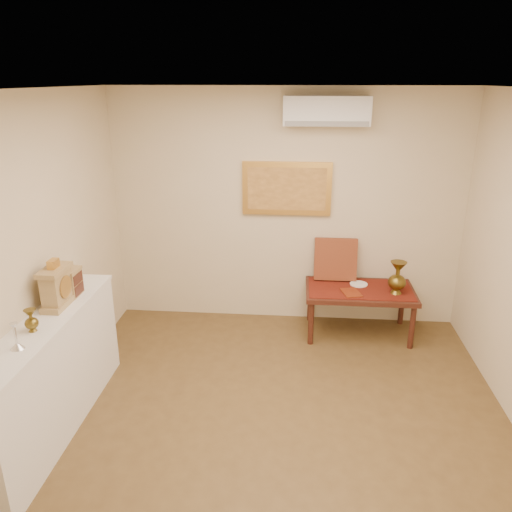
# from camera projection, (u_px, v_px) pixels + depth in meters

# --- Properties ---
(floor) EXTENTS (4.50, 4.50, 0.00)m
(floor) POSITION_uv_depth(u_px,v_px,m) (275.00, 439.00, 4.05)
(floor) COLOR brown
(floor) RESTS_ON ground
(ceiling) EXTENTS (4.50, 4.50, 0.00)m
(ceiling) POSITION_uv_depth(u_px,v_px,m) (280.00, 90.00, 3.15)
(ceiling) COLOR silver
(ceiling) RESTS_ON ground
(wall_back) EXTENTS (4.00, 0.02, 2.70)m
(wall_back) POSITION_uv_depth(u_px,v_px,m) (286.00, 210.00, 5.71)
(wall_back) COLOR beige
(wall_back) RESTS_ON ground
(wall_left) EXTENTS (0.02, 4.50, 2.70)m
(wall_left) POSITION_uv_depth(u_px,v_px,m) (13.00, 278.00, 3.76)
(wall_left) COLOR beige
(wall_left) RESTS_ON ground
(candlestick) EXTENTS (0.09, 0.09, 0.20)m
(candlestick) POSITION_uv_depth(u_px,v_px,m) (16.00, 336.00, 3.47)
(candlestick) COLOR silver
(candlestick) RESTS_ON display_ledge
(brass_urn_small) EXTENTS (0.10, 0.10, 0.23)m
(brass_urn_small) POSITION_uv_depth(u_px,v_px,m) (31.00, 317.00, 3.71)
(brass_urn_small) COLOR brown
(brass_urn_small) RESTS_ON display_ledge
(table_cloth) EXTENTS (1.14, 0.59, 0.01)m
(table_cloth) POSITION_uv_depth(u_px,v_px,m) (360.00, 289.00, 5.56)
(table_cloth) COLOR maroon
(table_cloth) RESTS_ON low_table
(brass_urn_tall) EXTENTS (0.20, 0.20, 0.44)m
(brass_urn_tall) POSITION_uv_depth(u_px,v_px,m) (398.00, 274.00, 5.37)
(brass_urn_tall) COLOR brown
(brass_urn_tall) RESTS_ON table_cloth
(plate) EXTENTS (0.20, 0.20, 0.01)m
(plate) POSITION_uv_depth(u_px,v_px,m) (359.00, 284.00, 5.66)
(plate) COLOR white
(plate) RESTS_ON table_cloth
(menu) EXTENTS (0.24, 0.29, 0.01)m
(menu) POSITION_uv_depth(u_px,v_px,m) (351.00, 293.00, 5.44)
(menu) COLOR maroon
(menu) RESTS_ON table_cloth
(cushion) EXTENTS (0.49, 0.20, 0.50)m
(cushion) POSITION_uv_depth(u_px,v_px,m) (335.00, 259.00, 5.75)
(cushion) COLOR #5E1213
(cushion) RESTS_ON table_cloth
(display_ledge) EXTENTS (0.37, 2.02, 0.98)m
(display_ledge) POSITION_uv_depth(u_px,v_px,m) (51.00, 377.00, 4.04)
(display_ledge) COLOR white
(display_ledge) RESTS_ON floor
(mantel_clock) EXTENTS (0.17, 0.36, 0.41)m
(mantel_clock) POSITION_uv_depth(u_px,v_px,m) (57.00, 287.00, 4.10)
(mantel_clock) COLOR tan
(mantel_clock) RESTS_ON display_ledge
(wooden_chest) EXTENTS (0.16, 0.21, 0.24)m
(wooden_chest) POSITION_uv_depth(u_px,v_px,m) (70.00, 282.00, 4.32)
(wooden_chest) COLOR tan
(wooden_chest) RESTS_ON display_ledge
(low_table) EXTENTS (1.20, 0.70, 0.55)m
(low_table) POSITION_uv_depth(u_px,v_px,m) (360.00, 294.00, 5.59)
(low_table) COLOR #451E14
(low_table) RESTS_ON floor
(painting) EXTENTS (1.00, 0.06, 0.60)m
(painting) POSITION_uv_depth(u_px,v_px,m) (287.00, 189.00, 5.60)
(painting) COLOR gold
(painting) RESTS_ON wall_back
(ac_unit) EXTENTS (0.90, 0.25, 0.30)m
(ac_unit) POSITION_uv_depth(u_px,v_px,m) (327.00, 111.00, 5.18)
(ac_unit) COLOR white
(ac_unit) RESTS_ON wall_back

